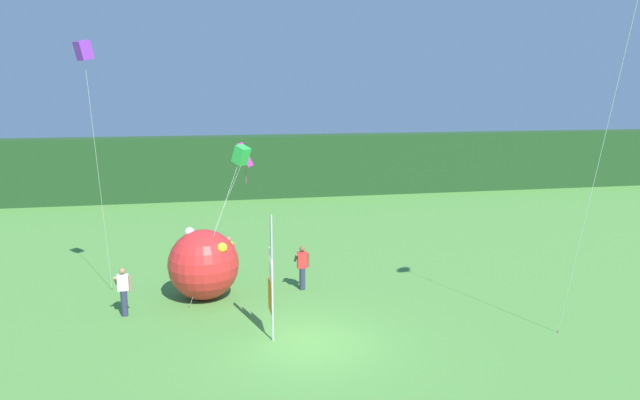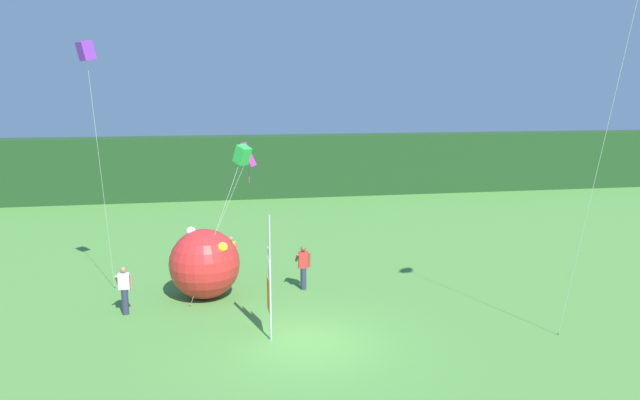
% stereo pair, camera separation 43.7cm
% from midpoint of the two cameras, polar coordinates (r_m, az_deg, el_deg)
% --- Properties ---
extents(ground_plane, '(120.00, 120.00, 0.00)m').
position_cam_midpoint_polar(ground_plane, '(18.10, -0.45, -13.61)').
color(ground_plane, '#518E3D').
extents(distant_treeline, '(80.00, 2.40, 4.31)m').
position_cam_midpoint_polar(distant_treeline, '(42.23, -6.54, 3.20)').
color(distant_treeline, '#1E421E').
rests_on(distant_treeline, ground).
extents(banner_flag, '(0.06, 1.03, 3.85)m').
position_cam_midpoint_polar(banner_flag, '(18.00, -4.20, -7.49)').
color(banner_flag, '#B7B7BC').
rests_on(banner_flag, ground).
extents(person_near_banner, '(0.55, 0.48, 1.68)m').
position_cam_midpoint_polar(person_near_banner, '(22.43, -1.05, -6.38)').
color(person_near_banner, '#2D334C').
rests_on(person_near_banner, ground).
extents(person_mid_field, '(0.55, 0.48, 1.67)m').
position_cam_midpoint_polar(person_mid_field, '(24.15, -8.00, -5.27)').
color(person_mid_field, '#2D334C').
rests_on(person_mid_field, ground).
extents(person_far_left, '(0.55, 0.48, 1.65)m').
position_cam_midpoint_polar(person_far_left, '(20.96, -17.68, -8.14)').
color(person_far_left, '#2D334C').
rests_on(person_far_left, ground).
extents(inflatable_balloon, '(2.53, 2.53, 2.57)m').
position_cam_midpoint_polar(inflatable_balloon, '(21.80, -10.44, -6.03)').
color(inflatable_balloon, red).
rests_on(inflatable_balloon, ground).
extents(kite_purple_box_1, '(0.67, 1.68, 9.04)m').
position_cam_midpoint_polar(kite_purple_box_1, '(21.64, -20.97, 13.08)').
color(kite_purple_box_1, brown).
rests_on(kite_purple_box_1, ground).
extents(kite_magenta_diamond_2, '(2.47, 0.91, 5.21)m').
position_cam_midpoint_polar(kite_magenta_diamond_2, '(25.73, -6.48, 4.08)').
color(kite_magenta_diamond_2, brown).
rests_on(kite_magenta_diamond_2, ground).
extents(kite_green_box_3, '(2.37, 1.43, 5.51)m').
position_cam_midpoint_polar(kite_green_box_3, '(21.28, -6.90, 4.26)').
color(kite_green_box_3, brown).
rests_on(kite_green_box_3, ground).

